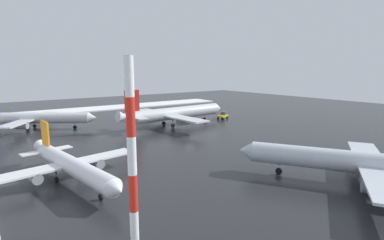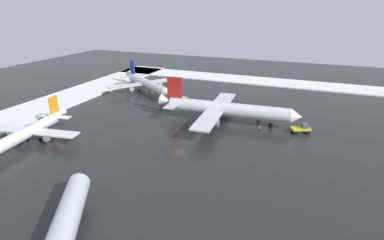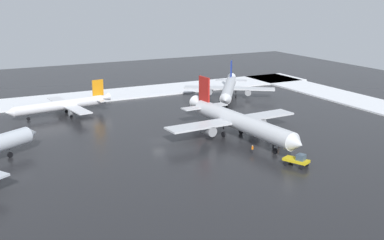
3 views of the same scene
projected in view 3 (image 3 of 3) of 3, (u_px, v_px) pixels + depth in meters
The scene contains 10 objects.
ground_plane at pixel (159, 141), 103.06m from camera, with size 240.00×240.00×0.00m, color #232326.
snow_bank_far at pixel (93, 96), 145.98m from camera, with size 152.00×16.00×0.45m, color white.
snow_bank_left at pixel (382, 107), 132.53m from camera, with size 14.00×116.00×0.45m, color white.
airplane_parked_starboard at pixel (239, 121), 104.22m from camera, with size 32.01×38.59×11.46m.
airplane_parked_portside at pixel (62, 105), 123.87m from camera, with size 27.72×23.12×8.24m.
airplane_far_rear at pixel (229, 89), 142.36m from camera, with size 24.62×28.61×9.79m.
pushback_tug at pixel (297, 160), 87.77m from camera, with size 3.87×5.10×2.50m.
ground_crew_beside_wing at pixel (273, 143), 98.52m from camera, with size 0.36×0.36×1.71m.
ground_crew_near_tug at pixel (252, 149), 94.98m from camera, with size 0.36×0.36×1.71m.
ground_crew_mid_apron at pixel (279, 141), 99.95m from camera, with size 0.36×0.36×1.71m.
Camera 3 is at (38.50, 90.83, 31.00)m, focal length 45.00 mm.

